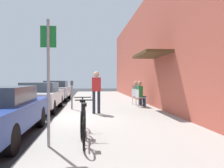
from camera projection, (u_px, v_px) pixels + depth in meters
name	position (u px, v px, depth m)	size (l,w,h in m)	color
ground_plane	(54.00, 121.00, 8.13)	(60.00, 60.00, 0.00)	#2D2D30
sidewalk_slab	(111.00, 111.00, 10.35)	(4.50, 32.00, 0.12)	#9E9B93
building_facade	(163.00, 45.00, 10.53)	(1.40, 32.00, 6.23)	#BC5442
parked_car_1	(40.00, 96.00, 10.93)	(1.80, 4.40, 1.35)	#B7B7BC
parked_car_2	(56.00, 90.00, 16.42)	(1.80, 4.40, 1.41)	#B7B7BC
parking_meter	(72.00, 93.00, 10.56)	(0.12, 0.10, 1.32)	slate
street_sign	(48.00, 72.00, 4.65)	(0.32, 0.06, 2.60)	gray
bicycle_0	(84.00, 127.00, 4.90)	(0.46, 1.71, 0.90)	black
bicycle_1	(82.00, 120.00, 5.76)	(0.46, 1.71, 0.90)	black
cafe_chair_0	(140.00, 97.00, 11.49)	(0.50, 0.50, 0.87)	silver
seated_patron_0	(141.00, 93.00, 11.50)	(0.46, 0.41, 1.29)	#232838
cafe_chair_1	(136.00, 96.00, 12.38)	(0.54, 0.54, 0.87)	silver
seated_patron_1	(137.00, 92.00, 12.40)	(0.50, 0.45, 1.29)	#232838
pedestrian_standing	(96.00, 89.00, 9.20)	(0.36, 0.22, 1.70)	#232838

